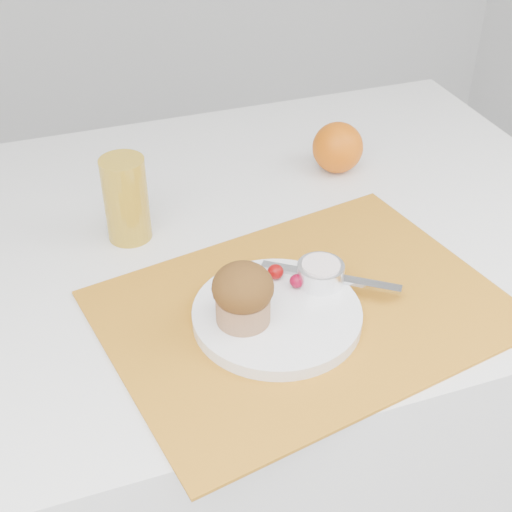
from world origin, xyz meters
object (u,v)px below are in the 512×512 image
object	(u,v)px
plate	(277,315)
muffin	(243,294)
table	(226,399)
orange	(338,147)
juice_glass	(126,199)

from	to	relation	value
plate	muffin	distance (m)	0.07
table	orange	distance (m)	0.50
plate	juice_glass	size ratio (longest dim) A/B	1.66
table	juice_glass	world-z (taller)	juice_glass
table	juice_glass	xyz separation A→B (m)	(-0.13, 0.03, 0.44)
plate	table	bearing A→B (deg)	91.88
table	muffin	xyz separation A→B (m)	(-0.04, -0.23, 0.44)
orange	juice_glass	world-z (taller)	juice_glass
table	plate	distance (m)	0.45
muffin	juice_glass	bearing A→B (deg)	109.87
table	muffin	world-z (taller)	muffin
juice_glass	muffin	size ratio (longest dim) A/B	1.54
juice_glass	orange	bearing A→B (deg)	12.10
orange	juice_glass	size ratio (longest dim) A/B	0.66
orange	juice_glass	xyz separation A→B (m)	(-0.37, -0.08, 0.02)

